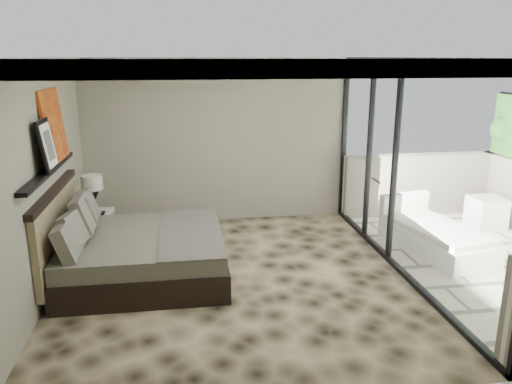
{
  "coord_description": "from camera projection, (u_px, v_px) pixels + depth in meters",
  "views": [
    {
      "loc": [
        -0.6,
        -5.98,
        2.81
      ],
      "look_at": [
        0.36,
        0.4,
        1.06
      ],
      "focal_mm": 35.0,
      "sensor_mm": 36.0,
      "label": 1
    }
  ],
  "objects": [
    {
      "name": "floor",
      "position": [
        234.0,
        279.0,
        6.53
      ],
      "size": [
        5.0,
        5.0,
        0.0
      ],
      "primitive_type": "plane",
      "color": "black",
      "rests_on": "ground"
    },
    {
      "name": "ceiling",
      "position": [
        231.0,
        58.0,
        5.8
      ],
      "size": [
        4.5,
        5.0,
        0.02
      ],
      "primitive_type": "cube",
      "color": "silver",
      "rests_on": "back_wall"
    },
    {
      "name": "back_wall",
      "position": [
        217.0,
        142.0,
        8.54
      ],
      "size": [
        4.5,
        0.02,
        2.8
      ],
      "primitive_type": "cube",
      "color": "gray",
      "rests_on": "floor"
    },
    {
      "name": "left_wall",
      "position": [
        42.0,
        181.0,
        5.84
      ],
      "size": [
        0.02,
        5.0,
        2.8
      ],
      "primitive_type": "cube",
      "color": "gray",
      "rests_on": "floor"
    },
    {
      "name": "glass_wall",
      "position": [
        404.0,
        169.0,
        6.48
      ],
      "size": [
        0.08,
        5.0,
        2.8
      ],
      "primitive_type": "cube",
      "color": "white",
      "rests_on": "floor"
    },
    {
      "name": "terrace_slab",
      "position": [
        496.0,
        266.0,
        7.08
      ],
      "size": [
        3.0,
        5.0,
        0.12
      ],
      "primitive_type": "cube",
      "color": "beige",
      "rests_on": "ground"
    },
    {
      "name": "picture_ledge",
      "position": [
        49.0,
        171.0,
        5.92
      ],
      "size": [
        0.12,
        2.2,
        0.05
      ],
      "primitive_type": "cube",
      "color": "black",
      "rests_on": "left_wall"
    },
    {
      "name": "bed",
      "position": [
        136.0,
        252.0,
        6.52
      ],
      "size": [
        2.14,
        2.07,
        1.18
      ],
      "color": "black",
      "rests_on": "floor"
    },
    {
      "name": "nightstand",
      "position": [
        98.0,
        229.0,
        7.67
      ],
      "size": [
        0.64,
        0.64,
        0.48
      ],
      "primitive_type": "cube",
      "rotation": [
        0.0,
        0.0,
        -0.42
      ],
      "color": "black",
      "rests_on": "floor"
    },
    {
      "name": "table_lamp",
      "position": [
        92.0,
        189.0,
        7.48
      ],
      "size": [
        0.32,
        0.32,
        0.58
      ],
      "color": "black",
      "rests_on": "nightstand"
    },
    {
      "name": "abstract_canvas",
      "position": [
        53.0,
        125.0,
        6.27
      ],
      "size": [
        0.13,
        0.9,
        0.9
      ],
      "primitive_type": "cube",
      "rotation": [
        0.0,
        -0.1,
        0.0
      ],
      "color": "#AB0E11",
      "rests_on": "picture_ledge"
    },
    {
      "name": "framed_print",
      "position": [
        47.0,
        145.0,
        5.74
      ],
      "size": [
        0.11,
        0.5,
        0.6
      ],
      "primitive_type": "cube",
      "rotation": [
        0.0,
        -0.14,
        0.0
      ],
      "color": "black",
      "rests_on": "picture_ledge"
    },
    {
      "name": "ottoman",
      "position": [
        486.0,
        213.0,
        8.44
      ],
      "size": [
        0.52,
        0.52,
        0.52
      ],
      "primitive_type": "cube",
      "rotation": [
        0.0,
        0.0,
        0.01
      ],
      "color": "silver",
      "rests_on": "terrace_slab"
    },
    {
      "name": "lounger",
      "position": [
        434.0,
        236.0,
        7.48
      ],
      "size": [
        1.22,
        1.89,
        0.68
      ],
      "rotation": [
        0.0,
        0.0,
        0.21
      ],
      "color": "white",
      "rests_on": "terrace_slab"
    }
  ]
}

